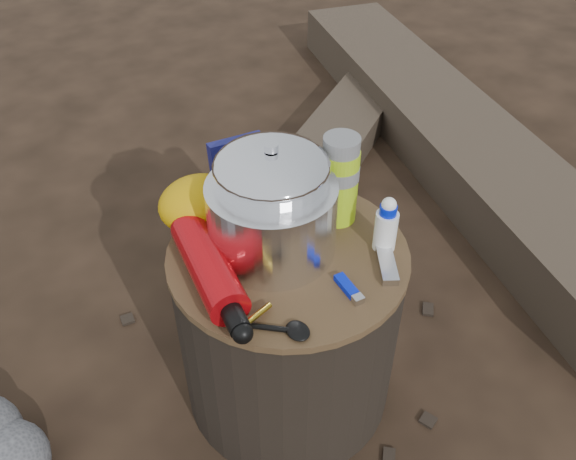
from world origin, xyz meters
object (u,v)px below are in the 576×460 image
log_main (449,133)px  fuel_bottle (209,267)px  stump (288,325)px  travel_mug (300,171)px  camping_pot (272,197)px  thermos (339,180)px

log_main → fuel_bottle: bearing=-141.4°
stump → travel_mug: size_ratio=4.40×
log_main → camping_pot: camping_pot is taller
log_main → travel_mug: (-0.88, -0.39, 0.39)m
thermos → travel_mug: size_ratio=1.78×
stump → fuel_bottle: fuel_bottle is taller
thermos → travel_mug: (-0.02, 0.12, -0.04)m
travel_mug → stump: bearing=-128.6°
stump → thermos: thermos is taller
log_main → camping_pot: bearing=-140.0°
log_main → thermos: thermos is taller
camping_pot → travel_mug: size_ratio=1.97×
camping_pot → fuel_bottle: 0.17m
camping_pot → fuel_bottle: camping_pot is taller
travel_mug → log_main: bearing=24.1°
stump → log_main: stump is taller
log_main → fuel_bottle: size_ratio=6.80×
camping_pot → fuel_bottle: (-0.16, -0.04, -0.07)m
fuel_bottle → thermos: 0.31m
fuel_bottle → log_main: bearing=32.1°
fuel_bottle → camping_pot: bearing=22.0°
camping_pot → thermos: size_ratio=1.11×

